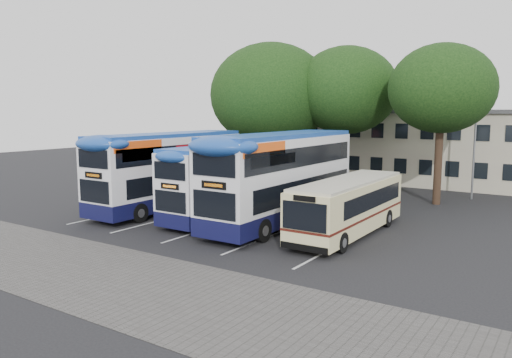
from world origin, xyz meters
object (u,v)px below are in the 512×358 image
object	(u,v)px
lamp_post	(476,126)
tree_left	(271,95)
bus_single	(349,203)
tree_mid	(346,90)
bus_dd_right	(282,174)
tree_right	(442,89)
bus_dd_left	(170,168)
bus_dd_mid	(231,177)

from	to	relation	value
lamp_post	tree_left	size ratio (longest dim) A/B	0.79
bus_single	tree_left	bearing A→B (deg)	135.64
tree_mid	bus_dd_right	size ratio (longest dim) A/B	0.93
bus_dd_right	tree_right	bearing A→B (deg)	61.78
lamp_post	bus_dd_left	world-z (taller)	lamp_post
tree_right	bus_dd_left	distance (m)	18.00
tree_right	bus_single	size ratio (longest dim) A/B	1.12
tree_right	bus_dd_left	xyz separation A→B (m)	(-13.48, -10.89, -4.88)
tree_left	bus_dd_mid	xyz separation A→B (m)	(4.28, -11.19, -5.03)
tree_left	tree_mid	size ratio (longest dim) A/B	1.04
tree_left	bus_dd_left	world-z (taller)	tree_left
tree_left	tree_mid	xyz separation A→B (m)	(5.75, 1.58, 0.29)
lamp_post	bus_dd_left	xyz separation A→B (m)	(-15.05, -14.17, -2.47)
bus_dd_left	bus_dd_mid	distance (m)	4.56
bus_dd_right	bus_single	distance (m)	4.21
lamp_post	bus_dd_mid	world-z (taller)	lamp_post
lamp_post	bus_dd_right	xyz separation A→B (m)	(-7.21, -13.78, -2.38)
bus_dd_right	bus_single	xyz separation A→B (m)	(4.04, -0.33, -1.14)
lamp_post	tree_right	bearing A→B (deg)	-115.64
lamp_post	bus_dd_right	bearing A→B (deg)	-117.62
lamp_post	bus_dd_left	bearing A→B (deg)	-136.73
bus_dd_mid	bus_dd_right	bearing A→B (deg)	2.60
bus_dd_right	bus_single	world-z (taller)	bus_dd_right
bus_dd_mid	bus_dd_left	bearing A→B (deg)	-176.93
tree_mid	bus_dd_left	xyz separation A→B (m)	(-6.01, -13.02, -5.02)
lamp_post	tree_right	size ratio (longest dim) A/B	0.87
bus_dd_left	bus_single	distance (m)	11.93
tree_mid	bus_dd_right	world-z (taller)	tree_mid
bus_dd_left	bus_dd_mid	bearing A→B (deg)	3.07
tree_mid	bus_single	xyz separation A→B (m)	(5.88, -12.95, -6.07)
tree_left	bus_dd_right	distance (m)	14.17
tree_right	bus_single	bearing A→B (deg)	-98.36
tree_mid	bus_dd_mid	xyz separation A→B (m)	(-1.47, -12.77, -5.33)
tree_mid	tree_left	bearing A→B (deg)	-164.62
bus_dd_mid	bus_dd_right	xyz separation A→B (m)	(3.30, 0.15, 0.40)
bus_dd_mid	lamp_post	bearing A→B (deg)	52.96
tree_left	bus_dd_mid	world-z (taller)	tree_left
lamp_post	bus_dd_mid	size ratio (longest dim) A/B	0.90
lamp_post	bus_dd_mid	xyz separation A→B (m)	(-10.51, -13.93, -2.77)
tree_mid	bus_dd_left	distance (m)	15.19
bus_dd_mid	bus_single	xyz separation A→B (m)	(7.34, -0.18, -0.74)
bus_dd_right	bus_single	size ratio (longest dim) A/B	1.27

